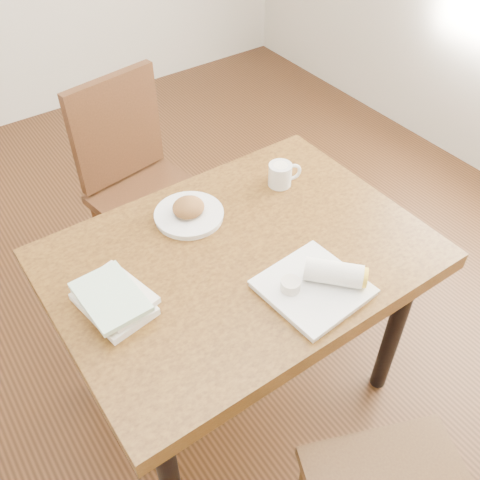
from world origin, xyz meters
TOP-DOWN VIEW (x-y plane):
  - ground at (0.00, 0.00)m, footprint 4.00×5.00m
  - table at (0.00, 0.00)m, footprint 1.12×0.81m
  - chair_far at (0.03, 0.77)m, footprint 0.48×0.48m
  - plate_scone at (-0.04, 0.22)m, footprint 0.23×0.23m
  - coffee_mug at (0.31, 0.19)m, footprint 0.12×0.08m
  - plate_burrito at (0.10, -0.25)m, footprint 0.28×0.28m
  - book_stack at (-0.40, 0.03)m, footprint 0.20×0.25m

SIDE VIEW (x-z plane):
  - ground at x=0.00m, z-range -0.01..0.00m
  - chair_far at x=0.03m, z-range 0.07..1.03m
  - table at x=0.00m, z-range 0.29..1.04m
  - plate_scone at x=-0.04m, z-range 0.74..0.81m
  - plate_burrito at x=0.10m, z-range 0.73..0.82m
  - book_stack at x=-0.40m, z-range 0.75..0.81m
  - coffee_mug at x=0.31m, z-range 0.75..0.83m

